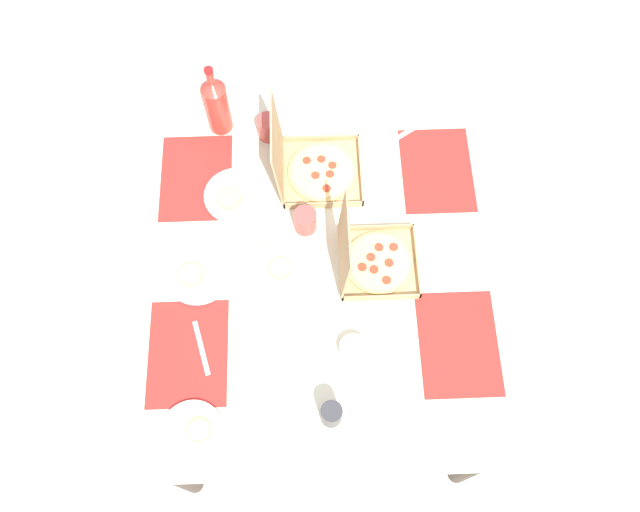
# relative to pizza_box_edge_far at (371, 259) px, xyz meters

# --- Properties ---
(ground_plane) EXTENTS (6.00, 6.00, 0.00)m
(ground_plane) POSITION_rel_pizza_box_edge_far_xyz_m (0.04, 0.17, -0.78)
(ground_plane) COLOR beige
(dining_table) EXTENTS (1.47, 1.19, 0.73)m
(dining_table) POSITION_rel_pizza_box_edge_far_xyz_m (0.04, 0.17, -0.14)
(dining_table) COLOR #3F3328
(dining_table) RESTS_ON ground_plane
(placemat_near_left) EXTENTS (0.36, 0.26, 0.00)m
(placemat_near_left) POSITION_rel_pizza_box_edge_far_xyz_m (-0.29, -0.27, -0.05)
(placemat_near_left) COLOR red
(placemat_near_left) RESTS_ON dining_table
(placemat_near_right) EXTENTS (0.36, 0.26, 0.00)m
(placemat_near_right) POSITION_rel_pizza_box_edge_far_xyz_m (0.37, -0.27, -0.05)
(placemat_near_right) COLOR red
(placemat_near_right) RESTS_ON dining_table
(placemat_far_left) EXTENTS (0.36, 0.26, 0.00)m
(placemat_far_left) POSITION_rel_pizza_box_edge_far_xyz_m (-0.29, 0.62, -0.05)
(placemat_far_left) COLOR red
(placemat_far_left) RESTS_ON dining_table
(placemat_far_right) EXTENTS (0.36, 0.26, 0.00)m
(placemat_far_right) POSITION_rel_pizza_box_edge_far_xyz_m (0.37, 0.62, -0.05)
(placemat_far_right) COLOR red
(placemat_far_right) RESTS_ON dining_table
(pizza_box_edge_far) EXTENTS (0.27, 0.27, 0.30)m
(pizza_box_edge_far) POSITION_rel_pizza_box_edge_far_xyz_m (0.00, 0.00, 0.00)
(pizza_box_edge_far) COLOR tan
(pizza_box_edge_far) RESTS_ON dining_table
(pizza_box_center) EXTENTS (0.29, 0.31, 0.32)m
(pizza_box_center) POSITION_rel_pizza_box_edge_far_xyz_m (0.37, 0.19, 0.00)
(pizza_box_center) COLOR tan
(pizza_box_center) RESTS_ON dining_table
(plate_far_right) EXTENTS (0.23, 0.23, 0.03)m
(plate_far_right) POSITION_rel_pizza_box_edge_far_xyz_m (0.28, 0.47, -0.04)
(plate_far_right) COLOR white
(plate_far_right) RESTS_ON dining_table
(plate_far_left) EXTENTS (0.20, 0.20, 0.03)m
(plate_far_left) POSITION_rel_pizza_box_edge_far_xyz_m (-0.55, 0.59, -0.04)
(plate_far_left) COLOR white
(plate_far_left) RESTS_ON dining_table
(plate_middle) EXTENTS (0.21, 0.21, 0.03)m
(plate_middle) POSITION_rel_pizza_box_edge_far_xyz_m (-0.02, 0.33, -0.04)
(plate_middle) COLOR white
(plate_middle) RESTS_ON dining_table
(plate_near_left) EXTENTS (0.23, 0.23, 0.03)m
(plate_near_left) POSITION_rel_pizza_box_edge_far_xyz_m (-0.02, 0.59, -0.04)
(plate_near_left) COLOR white
(plate_near_left) RESTS_ON dining_table
(soda_bottle) EXTENTS (0.09, 0.09, 0.32)m
(soda_bottle) POSITION_rel_pizza_box_edge_far_xyz_m (0.60, 0.53, 0.09)
(soda_bottle) COLOR #B2382D
(soda_bottle) RESTS_ON dining_table
(cup_dark) EXTENTS (0.08, 0.08, 0.09)m
(cup_dark) POSITION_rel_pizza_box_edge_far_xyz_m (0.15, 0.22, -0.00)
(cup_dark) COLOR #BF4742
(cup_dark) RESTS_ON dining_table
(cup_red) EXTENTS (0.08, 0.08, 0.10)m
(cup_red) POSITION_rel_pizza_box_edge_far_xyz_m (0.55, 0.35, 0.00)
(cup_red) COLOR #BF4742
(cup_red) RESTS_ON dining_table
(cup_spare) EXTENTS (0.07, 0.07, 0.11)m
(cup_spare) POSITION_rel_pizza_box_edge_far_xyz_m (-0.52, 0.16, 0.01)
(cup_spare) COLOR #333338
(cup_spare) RESTS_ON dining_table
(condiment_bowl) EXTENTS (0.10, 0.10, 0.04)m
(condiment_bowl) POSITION_rel_pizza_box_edge_far_xyz_m (-0.31, 0.08, -0.03)
(condiment_bowl) COLOR white
(condiment_bowl) RESTS_ON dining_table
(knife_by_near_left) EXTENTS (0.13, 0.19, 0.00)m
(knife_by_near_left) POSITION_rel_pizza_box_edge_far_xyz_m (-0.50, -0.05, -0.04)
(knife_by_near_left) COLOR #B7B7BC
(knife_by_near_left) RESTS_ON dining_table
(fork_by_near_right) EXTENTS (0.15, 0.14, 0.00)m
(fork_by_near_right) POSITION_rel_pizza_box_edge_far_xyz_m (-0.33, 0.33, -0.04)
(fork_by_near_right) COLOR #B7B7BC
(fork_by_near_right) RESTS_ON dining_table
(knife_by_far_right) EXTENTS (0.13, 0.19, 0.00)m
(knife_by_far_right) POSITION_rel_pizza_box_edge_far_xyz_m (0.56, -0.20, -0.04)
(knife_by_far_right) COLOR #B7B7BC
(knife_by_far_right) RESTS_ON dining_table
(fork_by_far_left) EXTENTS (0.19, 0.07, 0.00)m
(fork_by_far_left) POSITION_rel_pizza_box_edge_far_xyz_m (-0.28, 0.57, -0.04)
(fork_by_far_left) COLOR #B7B7BC
(fork_by_far_left) RESTS_ON dining_table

